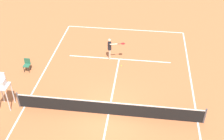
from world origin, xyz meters
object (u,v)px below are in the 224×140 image
courtside_chair_mid (27,64)px  tennis_ball (121,66)px  umpire_chair (2,85)px  player_serving (110,47)px

courtside_chair_mid → tennis_ball: bearing=-168.0°
tennis_ball → umpire_chair: size_ratio=0.03×
player_serving → tennis_ball: (-0.94, 0.88, -0.99)m
player_serving → tennis_ball: player_serving is taller
player_serving → tennis_ball: bearing=32.5°
umpire_chair → courtside_chair_mid: umpire_chair is taller
player_serving → tennis_ball: 1.63m
player_serving → umpire_chair: size_ratio=0.71×
player_serving → umpire_chair: umpire_chair is taller
courtside_chair_mid → player_serving: bearing=-158.0°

